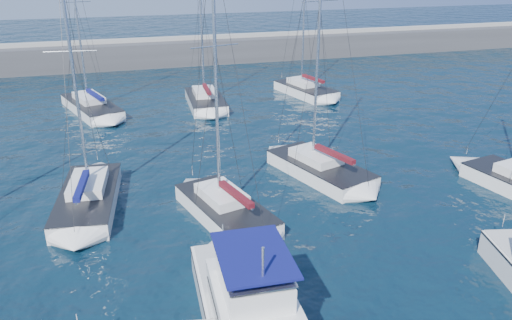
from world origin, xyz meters
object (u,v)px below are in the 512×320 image
object	(u,v)px
sailboat_mid_d	(320,168)
sailboat_back_b	(205,100)
sailboat_mid_b	(88,198)
sailboat_mid_c	(225,209)
sailboat_back_c	(305,90)
sailboat_back_a	(91,107)
motor_yacht_stbd_inner	(248,314)

from	to	relation	value
sailboat_mid_d	sailboat_back_b	xyz separation A→B (m)	(-4.00, 18.14, -0.02)
sailboat_mid_b	sailboat_back_b	world-z (taller)	sailboat_back_b
sailboat_mid_c	sailboat_back_c	distance (m)	26.81
sailboat_mid_d	sailboat_mid_c	bearing A→B (deg)	-170.36
sailboat_mid_c	sailboat_mid_d	size ratio (longest dim) A/B	0.84
sailboat_mid_b	sailboat_mid_c	bearing A→B (deg)	-19.44
sailboat_mid_b	sailboat_back_a	xyz separation A→B (m)	(-0.03, 19.33, 0.01)
sailboat_mid_c	sailboat_back_a	xyz separation A→B (m)	(-7.24, 22.87, -0.02)
sailboat_mid_d	sailboat_back_b	bearing A→B (deg)	84.47
motor_yacht_stbd_inner	sailboat_mid_d	world-z (taller)	sailboat_mid_d
sailboat_mid_b	sailboat_mid_c	distance (m)	8.03
motor_yacht_stbd_inner	sailboat_mid_d	bearing A→B (deg)	60.04
motor_yacht_stbd_inner	sailboat_mid_b	bearing A→B (deg)	117.66
sailboat_mid_b	sailboat_mid_d	world-z (taller)	sailboat_mid_d
sailboat_mid_c	sailboat_back_c	world-z (taller)	sailboat_back_c
motor_yacht_stbd_inner	sailboat_back_a	world-z (taller)	sailboat_back_a
sailboat_back_c	sailboat_mid_d	bearing A→B (deg)	-123.10
sailboat_back_a	sailboat_back_b	size ratio (longest dim) A/B	0.95
sailboat_mid_c	sailboat_back_b	xyz separation A→B (m)	(3.17, 21.89, 0.00)
motor_yacht_stbd_inner	sailboat_back_b	distance (m)	31.54
sailboat_mid_b	sailboat_back_a	distance (m)	19.33
motor_yacht_stbd_inner	sailboat_mid_d	xyz separation A→B (m)	(8.47, 13.07, -0.57)
sailboat_back_a	sailboat_mid_b	bearing A→B (deg)	-108.53
sailboat_mid_c	sailboat_back_a	bearing A→B (deg)	92.47
sailboat_mid_b	sailboat_mid_d	bearing A→B (deg)	7.56
sailboat_mid_c	sailboat_mid_d	world-z (taller)	sailboat_mid_d
sailboat_mid_d	sailboat_back_c	xyz separation A→B (m)	(6.64, 19.23, -0.01)
sailboat_mid_b	sailboat_mid_d	xyz separation A→B (m)	(14.38, 0.21, 0.05)
sailboat_back_a	sailboat_mid_c	bearing A→B (deg)	-91.06
sailboat_mid_d	sailboat_back_c	distance (m)	20.35
motor_yacht_stbd_inner	sailboat_mid_b	world-z (taller)	sailboat_mid_b
sailboat_mid_d	sailboat_mid_b	bearing A→B (deg)	162.87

